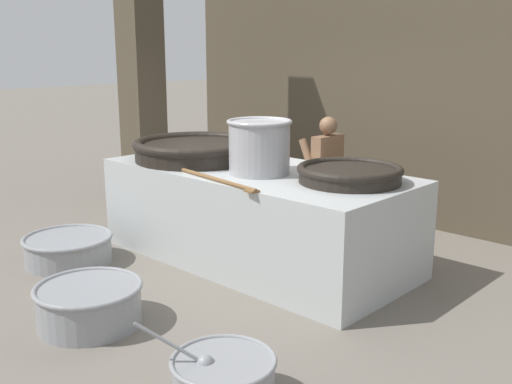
{
  "coord_description": "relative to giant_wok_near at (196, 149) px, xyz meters",
  "views": [
    {
      "loc": [
        4.32,
        -4.59,
        2.28
      ],
      "look_at": [
        0.0,
        0.0,
        0.76
      ],
      "focal_mm": 42.0,
      "sensor_mm": 36.0,
      "label": 1
    }
  ],
  "objects": [
    {
      "name": "prep_bowl_meat",
      "position": [
        -0.53,
        -1.41,
        -0.98
      ],
      "size": [
        0.96,
        0.96,
        0.31
      ],
      "color": "gray",
      "rests_on": "ground_plane"
    },
    {
      "name": "hearth_platform",
      "position": [
        0.88,
        0.08,
        -0.64
      ],
      "size": [
        3.43,
        1.58,
        1.02
      ],
      "color": "#B2B7B7",
      "rests_on": "ground_plane"
    },
    {
      "name": "prep_bowl_extra",
      "position": [
        0.97,
        -2.06,
        -0.95
      ],
      "size": [
        0.91,
        0.91,
        0.36
      ],
      "color": "gray",
      "rests_on": "ground_plane"
    },
    {
      "name": "ground_plane",
      "position": [
        0.88,
        0.08,
        -1.15
      ],
      "size": [
        60.0,
        60.0,
        0.0
      ],
      "primitive_type": "plane",
      "color": "slate"
    },
    {
      "name": "support_pillar",
      "position": [
        -1.71,
        0.52,
        1.09
      ],
      "size": [
        0.47,
        0.47,
        4.49
      ],
      "primitive_type": "cube",
      "color": "#4C4233",
      "rests_on": "ground_plane"
    },
    {
      "name": "stirring_paddle",
      "position": [
        0.91,
        -0.61,
        -0.11
      ],
      "size": [
        1.59,
        0.3,
        0.04
      ],
      "rotation": [
        0.0,
        0.0,
        -0.14
      ],
      "color": "brown",
      "rests_on": "hearth_platform"
    },
    {
      "name": "stock_pot",
      "position": [
        1.07,
        -0.07,
        0.16
      ],
      "size": [
        0.67,
        0.67,
        0.56
      ],
      "color": "#9E9EA3",
      "rests_on": "hearth_platform"
    },
    {
      "name": "cook",
      "position": [
        1.04,
        1.13,
        -0.33
      ],
      "size": [
        0.35,
        0.55,
        1.51
      ],
      "rotation": [
        0.0,
        0.0,
        3.13
      ],
      "color": "brown",
      "rests_on": "ground_plane"
    },
    {
      "name": "prep_bowl_vegetables",
      "position": [
        2.64,
        -2.1,
        -0.97
      ],
      "size": [
        0.73,
        0.79,
        0.61
      ],
      "color": "gray",
      "rests_on": "ground_plane"
    },
    {
      "name": "giant_wok_near",
      "position": [
        0.0,
        0.0,
        0.0
      ],
      "size": [
        1.45,
        1.45,
        0.24
      ],
      "color": "black",
      "rests_on": "hearth_platform"
    },
    {
      "name": "giant_wok_far",
      "position": [
        1.99,
        0.22,
        -0.04
      ],
      "size": [
        1.02,
        1.02,
        0.17
      ],
      "color": "black",
      "rests_on": "hearth_platform"
    },
    {
      "name": "back_wall",
      "position": [
        0.88,
        2.59,
        1.09
      ],
      "size": [
        6.82,
        0.24,
        4.49
      ],
      "primitive_type": "cube",
      "color": "#4C4233",
      "rests_on": "ground_plane"
    }
  ]
}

